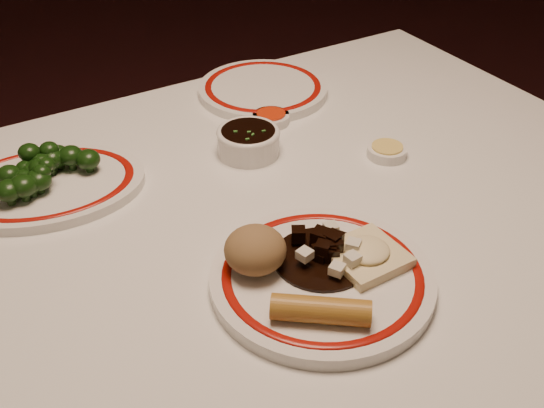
{
  "coord_description": "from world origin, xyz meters",
  "views": [
    {
      "loc": [
        -0.41,
        -0.67,
        1.32
      ],
      "look_at": [
        -0.03,
        -0.04,
        0.8
      ],
      "focal_mm": 45.0,
      "sensor_mm": 36.0,
      "label": 1
    }
  ],
  "objects_px": {
    "broccoli_plate": "(44,186)",
    "soy_bowl": "(248,142)",
    "fried_wonton": "(367,254)",
    "dining_table": "(275,260)",
    "stirfry_heap": "(326,252)",
    "main_plate": "(322,279)",
    "spring_roll": "(321,310)",
    "broccoli_pile": "(41,168)",
    "rice_mound": "(255,250)"
  },
  "relations": [
    {
      "from": "broccoli_plate",
      "to": "soy_bowl",
      "type": "bearing_deg",
      "value": -11.24
    },
    {
      "from": "soy_bowl",
      "to": "broccoli_plate",
      "type": "bearing_deg",
      "value": 168.76
    },
    {
      "from": "fried_wonton",
      "to": "soy_bowl",
      "type": "relative_size",
      "value": 0.9
    },
    {
      "from": "dining_table",
      "to": "stirfry_heap",
      "type": "distance_m",
      "value": 0.19
    },
    {
      "from": "main_plate",
      "to": "spring_roll",
      "type": "distance_m",
      "value": 0.08
    },
    {
      "from": "main_plate",
      "to": "stirfry_heap",
      "type": "height_order",
      "value": "stirfry_heap"
    },
    {
      "from": "stirfry_heap",
      "to": "broccoli_plate",
      "type": "relative_size",
      "value": 0.36
    },
    {
      "from": "spring_roll",
      "to": "broccoli_plate",
      "type": "distance_m",
      "value": 0.49
    },
    {
      "from": "stirfry_heap",
      "to": "soy_bowl",
      "type": "height_order",
      "value": "stirfry_heap"
    },
    {
      "from": "spring_roll",
      "to": "fried_wonton",
      "type": "height_order",
      "value": "spring_roll"
    },
    {
      "from": "spring_roll",
      "to": "broccoli_pile",
      "type": "distance_m",
      "value": 0.49
    },
    {
      "from": "soy_bowl",
      "to": "rice_mound",
      "type": "bearing_deg",
      "value": -117.71
    },
    {
      "from": "broccoli_plate",
      "to": "main_plate",
      "type": "bearing_deg",
      "value": -58.3
    },
    {
      "from": "broccoli_pile",
      "to": "spring_roll",
      "type": "bearing_deg",
      "value": -67.24
    },
    {
      "from": "stirfry_heap",
      "to": "spring_roll",
      "type": "bearing_deg",
      "value": -127.65
    },
    {
      "from": "spring_roll",
      "to": "main_plate",
      "type": "bearing_deg",
      "value": 0.96
    },
    {
      "from": "fried_wonton",
      "to": "broccoli_plate",
      "type": "bearing_deg",
      "value": 127.38
    },
    {
      "from": "fried_wonton",
      "to": "broccoli_pile",
      "type": "bearing_deg",
      "value": 127.01
    },
    {
      "from": "stirfry_heap",
      "to": "broccoli_pile",
      "type": "relative_size",
      "value": 0.77
    },
    {
      "from": "broccoli_pile",
      "to": "soy_bowl",
      "type": "height_order",
      "value": "broccoli_pile"
    },
    {
      "from": "spring_roll",
      "to": "stirfry_heap",
      "type": "distance_m",
      "value": 0.11
    },
    {
      "from": "broccoli_plate",
      "to": "soy_bowl",
      "type": "xyz_separation_m",
      "value": [
        0.31,
        -0.06,
        0.01
      ]
    },
    {
      "from": "stirfry_heap",
      "to": "broccoli_plate",
      "type": "xyz_separation_m",
      "value": [
        -0.26,
        0.36,
        -0.02
      ]
    },
    {
      "from": "spring_roll",
      "to": "fried_wonton",
      "type": "distance_m",
      "value": 0.12
    },
    {
      "from": "spring_roll",
      "to": "stirfry_heap",
      "type": "relative_size",
      "value": 0.91
    },
    {
      "from": "main_plate",
      "to": "fried_wonton",
      "type": "xyz_separation_m",
      "value": [
        0.06,
        -0.01,
        0.02
      ]
    },
    {
      "from": "broccoli_plate",
      "to": "fried_wonton",
      "type": "bearing_deg",
      "value": -52.62
    },
    {
      "from": "fried_wonton",
      "to": "soy_bowl",
      "type": "xyz_separation_m",
      "value": [
        0.01,
        0.33,
        -0.01
      ]
    },
    {
      "from": "dining_table",
      "to": "fried_wonton",
      "type": "distance_m",
      "value": 0.21
    },
    {
      "from": "fried_wonton",
      "to": "soy_bowl",
      "type": "distance_m",
      "value": 0.33
    },
    {
      "from": "rice_mound",
      "to": "broccoli_pile",
      "type": "bearing_deg",
      "value": 117.21
    },
    {
      "from": "fried_wonton",
      "to": "broccoli_plate",
      "type": "relative_size",
      "value": 0.26
    },
    {
      "from": "main_plate",
      "to": "stirfry_heap",
      "type": "relative_size",
      "value": 2.38
    },
    {
      "from": "fried_wonton",
      "to": "stirfry_heap",
      "type": "height_order",
      "value": "stirfry_heap"
    },
    {
      "from": "fried_wonton",
      "to": "broccoli_plate",
      "type": "distance_m",
      "value": 0.49
    },
    {
      "from": "fried_wonton",
      "to": "spring_roll",
      "type": "bearing_deg",
      "value": -152.57
    },
    {
      "from": "fried_wonton",
      "to": "soy_bowl",
      "type": "height_order",
      "value": "same"
    },
    {
      "from": "main_plate",
      "to": "broccoli_plate",
      "type": "bearing_deg",
      "value": 121.7
    },
    {
      "from": "rice_mound",
      "to": "fried_wonton",
      "type": "xyz_separation_m",
      "value": [
        0.13,
        -0.06,
        -0.02
      ]
    },
    {
      "from": "broccoli_plate",
      "to": "soy_bowl",
      "type": "height_order",
      "value": "soy_bowl"
    },
    {
      "from": "rice_mound",
      "to": "fried_wonton",
      "type": "height_order",
      "value": "rice_mound"
    },
    {
      "from": "rice_mound",
      "to": "stirfry_heap",
      "type": "distance_m",
      "value": 0.09
    },
    {
      "from": "rice_mound",
      "to": "stirfry_heap",
      "type": "relative_size",
      "value": 0.62
    },
    {
      "from": "main_plate",
      "to": "rice_mound",
      "type": "bearing_deg",
      "value": 140.0
    },
    {
      "from": "main_plate",
      "to": "fried_wonton",
      "type": "height_order",
      "value": "fried_wonton"
    },
    {
      "from": "rice_mound",
      "to": "fried_wonton",
      "type": "relative_size",
      "value": 0.86
    },
    {
      "from": "fried_wonton",
      "to": "soy_bowl",
      "type": "bearing_deg",
      "value": 87.38
    },
    {
      "from": "spring_roll",
      "to": "broccoli_pile",
      "type": "bearing_deg",
      "value": 60.04
    },
    {
      "from": "fried_wonton",
      "to": "dining_table",
      "type": "bearing_deg",
      "value": 99.85
    },
    {
      "from": "rice_mound",
      "to": "stirfry_heap",
      "type": "bearing_deg",
      "value": -20.12
    }
  ]
}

